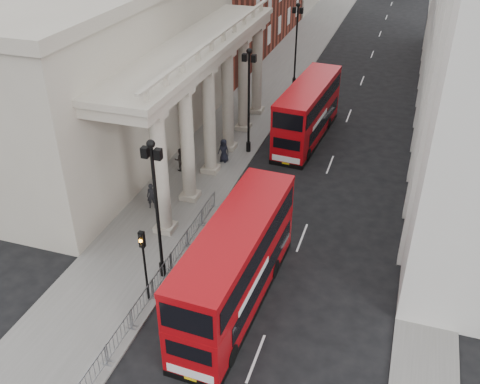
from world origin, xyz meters
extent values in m
plane|color=black|center=(0.00, 0.00, 0.00)|extent=(260.00, 260.00, 0.00)
cube|color=slate|center=(-3.00, 30.00, 0.06)|extent=(6.00, 140.00, 0.12)
cube|color=slate|center=(13.50, 30.00, 0.06)|extent=(3.00, 140.00, 0.12)
cube|color=slate|center=(-0.05, 30.00, 0.07)|extent=(0.20, 140.00, 0.14)
cube|color=#A99F8D|center=(-10.50, 18.00, 6.00)|extent=(9.00, 28.00, 12.00)
cylinder|color=black|center=(-0.60, 4.00, 0.52)|extent=(0.36, 0.36, 0.80)
cylinder|color=black|center=(-0.60, 4.00, 4.12)|extent=(0.18, 0.18, 8.00)
sphere|color=black|center=(-0.60, 4.00, 8.22)|extent=(0.44, 0.44, 0.44)
cube|color=black|center=(-0.25, 4.00, 7.72)|extent=(0.35, 0.35, 0.55)
cube|color=black|center=(-0.95, 4.00, 7.72)|extent=(0.35, 0.35, 0.55)
cylinder|color=black|center=(-0.60, 20.00, 0.52)|extent=(0.36, 0.36, 0.80)
cylinder|color=black|center=(-0.60, 20.00, 4.12)|extent=(0.18, 0.18, 8.00)
sphere|color=black|center=(-0.60, 20.00, 8.22)|extent=(0.44, 0.44, 0.44)
cube|color=black|center=(-0.25, 20.00, 7.72)|extent=(0.35, 0.35, 0.55)
cube|color=black|center=(-0.95, 20.00, 7.72)|extent=(0.35, 0.35, 0.55)
cylinder|color=black|center=(-0.60, 36.00, 0.52)|extent=(0.36, 0.36, 0.80)
cylinder|color=black|center=(-0.60, 36.00, 4.12)|extent=(0.18, 0.18, 8.00)
sphere|color=black|center=(-0.60, 36.00, 8.22)|extent=(0.44, 0.44, 0.44)
cube|color=black|center=(-0.25, 36.00, 7.72)|extent=(0.35, 0.35, 0.55)
cube|color=black|center=(-0.95, 36.00, 7.72)|extent=(0.35, 0.35, 0.55)
cylinder|color=black|center=(-0.50, 2.00, 1.82)|extent=(0.12, 0.12, 3.40)
cube|color=black|center=(-0.50, 2.00, 3.97)|extent=(0.28, 0.22, 0.90)
sphere|color=black|center=(-0.50, 1.87, 4.27)|extent=(0.18, 0.18, 0.18)
sphere|color=orange|center=(-0.50, 1.87, 3.97)|extent=(0.18, 0.18, 0.18)
sphere|color=black|center=(-0.50, 1.87, 3.67)|extent=(0.18, 0.18, 0.18)
cube|color=gray|center=(-0.35, -3.65, 0.67)|extent=(0.50, 2.30, 1.10)
cube|color=gray|center=(-0.35, -1.30, 0.67)|extent=(0.50, 2.30, 1.10)
cube|color=gray|center=(-0.35, 1.05, 0.67)|extent=(0.50, 2.30, 1.10)
cube|color=gray|center=(-0.35, 3.40, 0.67)|extent=(0.50, 2.30, 1.10)
cube|color=gray|center=(-0.35, 5.75, 0.67)|extent=(0.50, 2.30, 1.10)
cube|color=gray|center=(-0.35, 8.10, 0.67)|extent=(0.50, 2.30, 1.10)
cube|color=gray|center=(-0.35, 10.45, 0.67)|extent=(0.50, 2.30, 1.10)
cube|color=#98070C|center=(3.93, 3.34, 1.45)|extent=(3.18, 11.40, 2.15)
cube|color=#98070C|center=(3.93, 3.34, 3.68)|extent=(3.18, 11.40, 1.88)
cube|color=#98070C|center=(3.93, 3.34, 4.76)|extent=(3.23, 11.45, 0.27)
cube|color=black|center=(3.93, 3.34, 0.19)|extent=(3.20, 11.40, 0.38)
cube|color=black|center=(3.93, 3.34, 1.72)|extent=(3.15, 9.25, 1.08)
cube|color=black|center=(3.93, 3.34, 3.79)|extent=(3.22, 10.76, 1.18)
cube|color=white|center=(3.68, -2.30, 0.70)|extent=(2.26, 0.16, 0.48)
cube|color=yellow|center=(3.68, -2.31, 0.34)|extent=(0.59, 0.07, 0.14)
cylinder|color=black|center=(2.54, -0.53, 0.54)|extent=(0.39, 1.09, 1.08)
cylinder|color=black|center=(4.97, -0.64, 0.54)|extent=(0.39, 1.09, 1.08)
cylinder|color=black|center=(2.83, 6.02, 0.54)|extent=(0.39, 1.09, 1.08)
cylinder|color=black|center=(5.26, 5.92, 0.54)|extent=(0.39, 1.09, 1.08)
cube|color=#B4080E|center=(3.25, 24.03, 1.42)|extent=(3.46, 11.21, 2.10)
cube|color=#B4080E|center=(3.25, 24.03, 3.60)|extent=(3.46, 11.21, 1.84)
cube|color=#B4080E|center=(3.25, 24.03, 4.66)|extent=(3.50, 11.26, 0.26)
cube|color=black|center=(3.25, 24.03, 0.18)|extent=(3.48, 11.22, 0.37)
cube|color=black|center=(3.25, 24.03, 1.68)|extent=(3.36, 9.12, 1.05)
cube|color=black|center=(3.25, 24.03, 3.71)|extent=(3.47, 10.59, 1.16)
cube|color=white|center=(2.83, 18.53, 0.68)|extent=(2.21, 0.23, 0.47)
cube|color=yellow|center=(2.83, 18.52, 0.34)|extent=(0.58, 0.09, 0.14)
cylinder|color=black|center=(1.77, 20.29, 0.53)|extent=(0.42, 1.07, 1.05)
cylinder|color=black|center=(4.14, 20.11, 0.53)|extent=(0.42, 1.07, 1.05)
cylinder|color=black|center=(2.26, 26.69, 0.53)|extent=(0.42, 1.07, 1.05)
cylinder|color=black|center=(4.63, 26.51, 0.53)|extent=(0.42, 1.07, 1.05)
imported|color=black|center=(-4.22, 10.10, 1.00)|extent=(0.76, 0.65, 1.77)
imported|color=black|center=(-4.48, 15.42, 1.02)|extent=(1.10, 1.04, 1.80)
imported|color=black|center=(-1.89, 17.77, 1.05)|extent=(0.99, 0.72, 1.86)
camera|label=1|loc=(10.65, -16.63, 19.55)|focal=40.00mm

